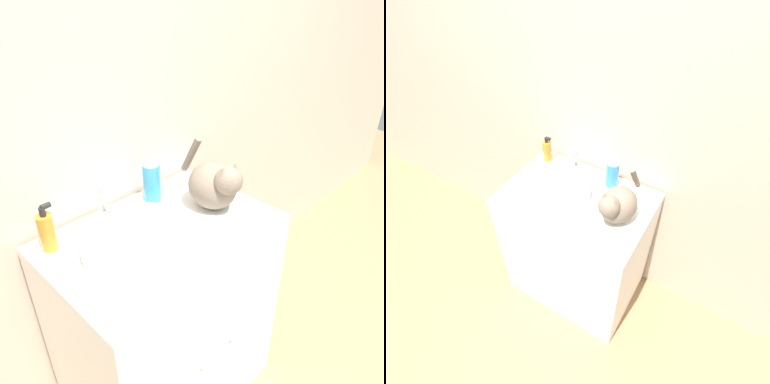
{
  "view_description": "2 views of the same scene",
  "coord_description": "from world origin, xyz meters",
  "views": [
    {
      "loc": [
        -0.68,
        -0.54,
        1.67
      ],
      "look_at": [
        0.1,
        0.23,
        1.02
      ],
      "focal_mm": 35.0,
      "sensor_mm": 36.0,
      "label": 1
    },
    {
      "loc": [
        0.59,
        -0.7,
        2.02
      ],
      "look_at": [
        0.03,
        0.23,
        0.97
      ],
      "focal_mm": 28.0,
      "sensor_mm": 36.0,
      "label": 2
    }
  ],
  "objects": [
    {
      "name": "spray_bottle",
      "position": [
        0.11,
        0.45,
        0.98
      ],
      "size": [
        0.07,
        0.07,
        0.19
      ],
      "color": "#338CCC",
      "rests_on": "vanity_cabinet"
    },
    {
      "name": "wall_back",
      "position": [
        0.0,
        0.58,
        1.25
      ],
      "size": [
        6.0,
        0.05,
        2.5
      ],
      "color": "#C6B29E",
      "rests_on": "ground_plane"
    },
    {
      "name": "cat",
      "position": [
        0.24,
        0.24,
        0.99
      ],
      "size": [
        0.2,
        0.33,
        0.26
      ],
      "rotation": [
        0.0,
        0.0,
        -1.72
      ],
      "color": "#7A6B5B",
      "rests_on": "vanity_cabinet"
    },
    {
      "name": "faucet",
      "position": [
        -0.11,
        0.45,
        0.95
      ],
      "size": [
        0.14,
        0.09,
        0.16
      ],
      "color": "silver",
      "rests_on": "vanity_cabinet"
    },
    {
      "name": "vanity_cabinet",
      "position": [
        0.0,
        0.27,
        0.44
      ],
      "size": [
        0.8,
        0.55,
        0.89
      ],
      "color": "white",
      "rests_on": "ground_plane"
    },
    {
      "name": "sink_basin",
      "position": [
        -0.11,
        0.25,
        0.92
      ],
      "size": [
        0.37,
        0.37,
        0.06
      ],
      "color": "white",
      "rests_on": "vanity_cabinet"
    },
    {
      "name": "soap_bottle",
      "position": [
        -0.32,
        0.46,
        0.96
      ],
      "size": [
        0.05,
        0.05,
        0.17
      ],
      "color": "orange",
      "rests_on": "vanity_cabinet"
    }
  ]
}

